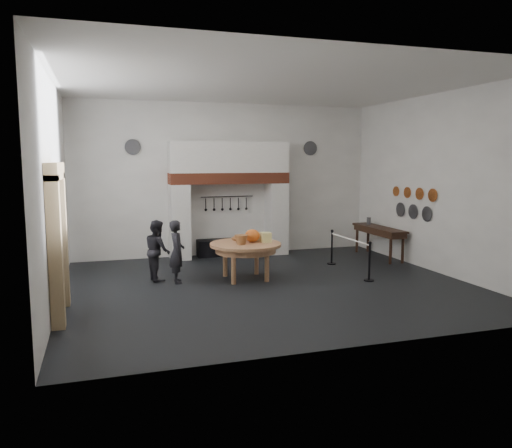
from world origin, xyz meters
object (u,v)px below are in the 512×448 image
object	(u,v)px
iron_range	(229,247)
side_table	(379,228)
work_table	(246,244)
visitor_near	(177,252)
visitor_far	(158,250)
barrier_post_far	(332,248)
barrier_post_near	(369,262)

from	to	relation	value
iron_range	side_table	world-z (taller)	side_table
work_table	visitor_near	size ratio (longest dim) A/B	1.16
side_table	visitor_far	bearing A→B (deg)	-172.55
visitor_near	barrier_post_far	world-z (taller)	visitor_near
visitor_far	barrier_post_near	bearing A→B (deg)	-117.45
iron_range	visitor_near	distance (m)	3.51
barrier_post_near	side_table	bearing A→B (deg)	54.83
work_table	side_table	distance (m)	4.66
iron_range	work_table	world-z (taller)	work_table
work_table	barrier_post_near	xyz separation A→B (m)	(2.73, -1.07, -0.39)
side_table	barrier_post_far	world-z (taller)	same
visitor_far	side_table	distance (m)	6.53
iron_range	barrier_post_far	world-z (taller)	barrier_post_far
barrier_post_near	work_table	bearing A→B (deg)	158.68
work_table	barrier_post_far	bearing A→B (deg)	18.87
iron_range	visitor_near	xyz separation A→B (m)	(-1.97, -2.87, 0.48)
iron_range	barrier_post_near	distance (m)	4.71
barrier_post_far	work_table	bearing A→B (deg)	-161.13
visitor_far	side_table	size ratio (longest dim) A/B	0.65
work_table	side_table	xyz separation A→B (m)	(4.46, 1.38, 0.03)
visitor_far	visitor_near	bearing A→B (deg)	-143.84
side_table	barrier_post_near	bearing A→B (deg)	-125.17
work_table	barrier_post_near	bearing A→B (deg)	-21.32
side_table	work_table	bearing A→B (deg)	-162.79
work_table	visitor_near	xyz separation A→B (m)	(-1.62, 0.13, -0.11)
visitor_far	barrier_post_far	size ratio (longest dim) A/B	1.60
work_table	barrier_post_far	size ratio (longest dim) A/B	1.89
iron_range	barrier_post_near	world-z (taller)	barrier_post_near
side_table	barrier_post_near	distance (m)	3.02
visitor_near	visitor_far	bearing A→B (deg)	46.35
iron_range	work_table	bearing A→B (deg)	-96.77
visitor_near	barrier_post_near	world-z (taller)	visitor_near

